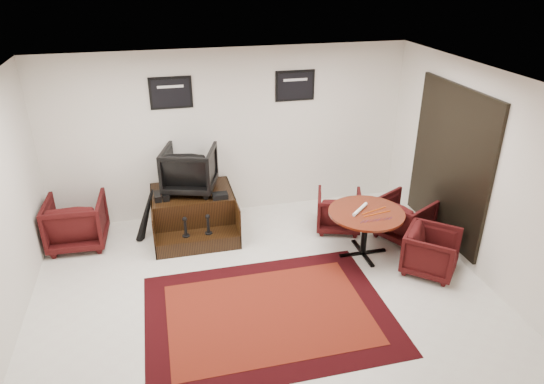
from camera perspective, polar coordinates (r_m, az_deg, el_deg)
The scene contains 16 objects.
ground at distance 6.58m, azimuth -0.93°, elevation -11.86°, with size 6.00×6.00×0.00m, color silver.
room_shell at distance 5.88m, azimuth 2.57°, elevation 3.42°, with size 6.02×5.02×2.81m.
area_rug at distance 6.25m, azimuth -0.43°, elevation -14.12°, with size 3.02×2.27×0.01m.
shine_podium at distance 7.93m, azimuth -9.21°, elevation -2.51°, with size 1.29×1.33×0.66m.
shine_chair at distance 7.74m, azimuth -9.70°, elevation 2.93°, with size 0.78×0.73×0.81m, color black.
shoes_pair at distance 7.67m, azimuth -12.87°, elevation -0.47°, with size 0.23×0.28×0.10m.
polish_kit at distance 7.55m, azimuth -6.12°, elevation -0.44°, with size 0.24×0.16×0.08m, color black.
umbrella_black at distance 7.76m, azimuth -14.74°, elevation -2.79°, with size 0.31×0.12×0.84m, color black, non-canonical shape.
umbrella_hooked at distance 7.80m, azimuth -14.51°, elevation -2.47°, with size 0.33×0.12×0.87m, color black, non-canonical shape.
armchair_side at distance 7.98m, azimuth -22.05°, elevation -3.03°, with size 0.83×0.78×0.86m, color black.
meeting_table at distance 7.18m, azimuth 11.00°, elevation -2.92°, with size 1.10×1.10×0.72m.
table_chair_back at distance 7.94m, azimuth 7.85°, elevation -2.00°, with size 0.69×0.64×0.71m, color black.
table_chair_window at distance 7.88m, azimuth 15.30°, elevation -2.76°, with size 0.73×0.69×0.75m, color black.
table_chair_corner at distance 7.16m, azimuth 18.27°, elevation -6.46°, with size 0.69×0.65×0.71m, color black.
paper_roll at distance 7.14m, azimuth 10.33°, elevation -2.01°, with size 0.05×0.05×0.42m, color white.
table_clutter at distance 7.08m, azimuth 12.12°, elevation -2.57°, with size 0.57×0.38×0.01m.
Camera 1 is at (-1.14, -5.09, 4.01)m, focal length 32.00 mm.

